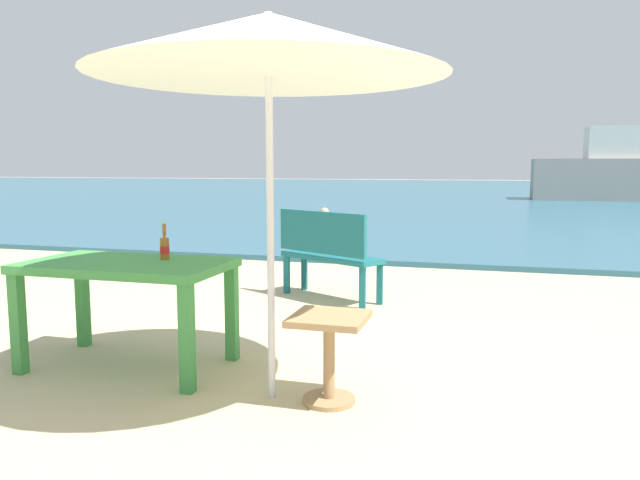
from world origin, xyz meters
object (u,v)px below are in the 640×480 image
(boat_tanker, at_px, (636,174))
(patio_umbrella, at_px, (269,45))
(bench_teal_center, at_px, (327,249))
(swimmer_person, at_px, (324,219))
(picnic_table_green, at_px, (127,277))
(side_table_wood, at_px, (329,346))
(beer_bottle_amber, at_px, (165,247))

(boat_tanker, bearing_deg, patio_umbrella, -106.25)
(bench_teal_center, bearing_deg, swimmer_person, 105.71)
(bench_teal_center, xyz_separation_m, swimmer_person, (-1.95, 6.93, -0.30))
(patio_umbrella, bearing_deg, picnic_table_green, 167.42)
(picnic_table_green, bearing_deg, swimmer_person, 97.10)
(swimmer_person, bearing_deg, side_table_wood, -74.34)
(patio_umbrella, bearing_deg, swimmer_person, 103.63)
(beer_bottle_amber, distance_m, side_table_wood, 1.46)
(beer_bottle_amber, height_order, patio_umbrella, patio_umbrella)
(picnic_table_green, relative_size, beer_bottle_amber, 5.28)
(side_table_wood, height_order, swimmer_person, side_table_wood)
(bench_teal_center, bearing_deg, beer_bottle_amber, -103.42)
(beer_bottle_amber, bearing_deg, picnic_table_green, -147.06)
(picnic_table_green, relative_size, swimmer_person, 3.41)
(swimmer_person, height_order, boat_tanker, boat_tanker)
(bench_teal_center, height_order, boat_tanker, boat_tanker)
(picnic_table_green, bearing_deg, side_table_wood, -9.22)
(boat_tanker, bearing_deg, picnic_table_green, -109.14)
(bench_teal_center, bearing_deg, boat_tanker, 70.64)
(beer_bottle_amber, xyz_separation_m, patio_umbrella, (0.95, -0.40, 1.26))
(beer_bottle_amber, relative_size, side_table_wood, 0.49)
(picnic_table_green, xyz_separation_m, boat_tanker, (7.80, 22.47, 0.46))
(swimmer_person, xyz_separation_m, boat_tanker, (8.97, 13.06, 0.87))
(beer_bottle_amber, distance_m, bench_teal_center, 2.42)
(beer_bottle_amber, bearing_deg, patio_umbrella, -22.97)
(patio_umbrella, distance_m, side_table_wood, 1.80)
(bench_teal_center, height_order, swimmer_person, bench_teal_center)
(patio_umbrella, bearing_deg, boat_tanker, 73.75)
(side_table_wood, relative_size, bench_teal_center, 0.44)
(beer_bottle_amber, height_order, swimmer_person, beer_bottle_amber)
(patio_umbrella, distance_m, swimmer_person, 10.13)
(bench_teal_center, bearing_deg, picnic_table_green, -107.41)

